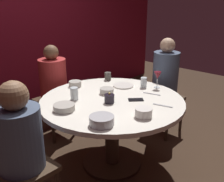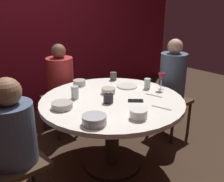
# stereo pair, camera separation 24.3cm
# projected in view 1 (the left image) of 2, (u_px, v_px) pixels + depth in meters

# --- Properties ---
(ground_plane) EXTENTS (8.00, 8.00, 0.00)m
(ground_plane) POSITION_uv_depth(u_px,v_px,m) (112.00, 163.00, 2.71)
(ground_plane) COLOR #382619
(back_wall) EXTENTS (6.00, 0.10, 2.60)m
(back_wall) POSITION_uv_depth(u_px,v_px,m) (11.00, 24.00, 3.41)
(back_wall) COLOR maroon
(back_wall) RESTS_ON ground
(dining_table) EXTENTS (1.36, 1.36, 0.72)m
(dining_table) POSITION_uv_depth(u_px,v_px,m) (112.00, 113.00, 2.51)
(dining_table) COLOR silver
(dining_table) RESTS_ON ground
(seated_diner_left) EXTENTS (0.40, 0.40, 1.13)m
(seated_diner_left) POSITION_uv_depth(u_px,v_px,m) (19.00, 139.00, 1.81)
(seated_diner_left) COLOR #3F2D1E
(seated_diner_left) RESTS_ON ground
(seated_diner_back) EXTENTS (0.40, 0.40, 1.12)m
(seated_diner_back) POSITION_uv_depth(u_px,v_px,m) (53.00, 81.00, 3.08)
(seated_diner_back) COLOR #3F2D1E
(seated_diner_back) RESTS_ON ground
(seated_diner_right) EXTENTS (0.40, 0.40, 1.19)m
(seated_diner_right) POSITION_uv_depth(u_px,v_px,m) (165.00, 77.00, 3.12)
(seated_diner_right) COLOR #3F2D1E
(seated_diner_right) RESTS_ON ground
(candle_holder) EXTENTS (0.09, 0.09, 0.10)m
(candle_holder) POSITION_uv_depth(u_px,v_px,m) (109.00, 99.00, 2.36)
(candle_holder) COLOR black
(candle_holder) RESTS_ON dining_table
(wine_glass) EXTENTS (0.08, 0.08, 0.18)m
(wine_glass) POSITION_uv_depth(u_px,v_px,m) (158.00, 76.00, 2.73)
(wine_glass) COLOR silver
(wine_glass) RESTS_ON dining_table
(dinner_plate) EXTENTS (0.22, 0.22, 0.01)m
(dinner_plate) POSITION_uv_depth(u_px,v_px,m) (123.00, 86.00, 2.81)
(dinner_plate) COLOR silver
(dinner_plate) RESTS_ON dining_table
(cell_phone) EXTENTS (0.15, 0.15, 0.01)m
(cell_phone) POSITION_uv_depth(u_px,v_px,m) (136.00, 100.00, 2.44)
(cell_phone) COLOR black
(cell_phone) RESTS_ON dining_table
(bowl_serving_large) EXTENTS (0.19, 0.19, 0.07)m
(bowl_serving_large) POSITION_uv_depth(u_px,v_px,m) (102.00, 121.00, 1.95)
(bowl_serving_large) COLOR #B7B7BC
(bowl_serving_large) RESTS_ON dining_table
(bowl_salad_center) EXTENTS (0.18, 0.18, 0.05)m
(bowl_salad_center) POSITION_uv_depth(u_px,v_px,m) (64.00, 107.00, 2.21)
(bowl_salad_center) COLOR #B2ADA3
(bowl_salad_center) RESTS_ON dining_table
(bowl_small_white) EXTENTS (0.14, 0.14, 0.06)m
(bowl_small_white) POSITION_uv_depth(u_px,v_px,m) (107.00, 91.00, 2.60)
(bowl_small_white) COLOR #B2ADA3
(bowl_small_white) RESTS_ON dining_table
(bowl_sauce_side) EXTENTS (0.14, 0.14, 0.07)m
(bowl_sauce_side) POSITION_uv_depth(u_px,v_px,m) (144.00, 112.00, 2.09)
(bowl_sauce_side) COLOR silver
(bowl_sauce_side) RESTS_ON dining_table
(bowl_rice_portion) EXTENTS (0.13, 0.13, 0.06)m
(bowl_rice_portion) POSITION_uv_depth(u_px,v_px,m) (75.00, 84.00, 2.80)
(bowl_rice_portion) COLOR #B2ADA3
(bowl_rice_portion) RESTS_ON dining_table
(cup_near_candle) EXTENTS (0.07, 0.07, 0.12)m
(cup_near_candle) POSITION_uv_depth(u_px,v_px,m) (74.00, 94.00, 2.43)
(cup_near_candle) COLOR silver
(cup_near_candle) RESTS_ON dining_table
(cup_by_left_diner) EXTENTS (0.08, 0.08, 0.09)m
(cup_by_left_diner) POSITION_uv_depth(u_px,v_px,m) (108.00, 76.00, 3.01)
(cup_by_left_diner) COLOR #4C4742
(cup_by_left_diner) RESTS_ON dining_table
(cup_by_right_diner) EXTENTS (0.07, 0.07, 0.11)m
(cup_by_right_diner) POSITION_uv_depth(u_px,v_px,m) (144.00, 82.00, 2.76)
(cup_by_right_diner) COLOR silver
(cup_by_right_diner) RESTS_ON dining_table
(fork_near_plate) EXTENTS (0.06, 0.18, 0.01)m
(fork_near_plate) POSITION_uv_depth(u_px,v_px,m) (163.00, 106.00, 2.31)
(fork_near_plate) COLOR #B7B7BC
(fork_near_plate) RESTS_ON dining_table
(knife_near_plate) EXTENTS (0.06, 0.18, 0.01)m
(knife_near_plate) POSITION_uv_depth(u_px,v_px,m) (152.00, 94.00, 2.59)
(knife_near_plate) COLOR #B7B7BC
(knife_near_plate) RESTS_ON dining_table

